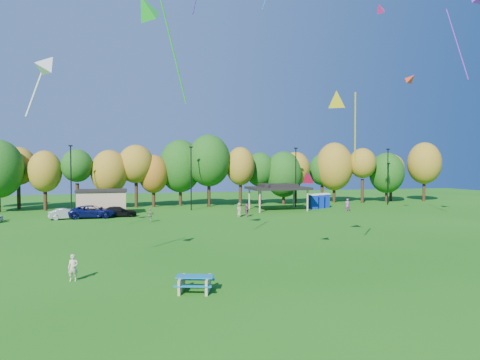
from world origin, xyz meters
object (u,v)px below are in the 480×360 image
object	(u,v)px
porta_potties	(319,201)
car_b	(66,214)
kite_flyer	(73,268)
picnic_table	(195,282)
car_d	(118,212)
car_c	(92,212)

from	to	relation	value
porta_potties	car_b	world-z (taller)	porta_potties
kite_flyer	car_b	xyz separation A→B (m)	(-3.95, 29.18, -0.10)
porta_potties	picnic_table	xyz separation A→B (m)	(-24.69, -37.05, -0.62)
porta_potties	kite_flyer	distance (m)	45.43
car_b	kite_flyer	bearing A→B (deg)	174.56
picnic_table	car_d	xyz separation A→B (m)	(-4.19, 33.79, 0.17)
kite_flyer	car_b	bearing A→B (deg)	99.27
kite_flyer	car_d	world-z (taller)	kite_flyer
car_d	picnic_table	bearing A→B (deg)	-171.19
porta_potties	car_b	size ratio (longest dim) A/B	0.95
car_c	car_d	distance (m)	3.06
car_c	car_d	bearing A→B (deg)	-81.47
porta_potties	car_c	distance (m)	32.12
kite_flyer	car_c	size ratio (longest dim) A/B	0.27
porta_potties	car_b	xyz separation A→B (m)	(-34.85, -4.13, -0.45)
kite_flyer	car_c	xyz separation A→B (m)	(-1.01, 29.62, 0.03)
porta_potties	car_d	size ratio (longest dim) A/B	0.85
picnic_table	kite_flyer	bearing A→B (deg)	166.80
picnic_table	car_b	distance (m)	34.46
picnic_table	kite_flyer	distance (m)	7.25
kite_flyer	car_d	bearing A→B (deg)	87.71
picnic_table	car_b	xyz separation A→B (m)	(-10.16, 32.92, 0.18)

